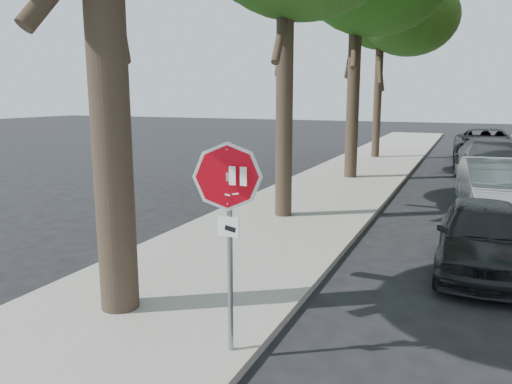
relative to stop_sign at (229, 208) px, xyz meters
The scene contains 9 objects.
ground 2.07m from the stop_sign, ahead, with size 120.00×120.00×0.00m, color black.
sidewalk_left 12.31m from the stop_sign, 98.51° to the left, with size 4.00×55.00×0.12m, color gray.
curb_left 12.17m from the stop_sign, 88.81° to the left, with size 0.12×55.00×0.13m, color #9E9384.
stop_sign is the anchor object (origin of this frame).
tree_far 21.88m from the stop_sign, 95.46° to the left, with size 5.29×4.91×9.33m.
car_a 5.73m from the stop_sign, 58.84° to the left, with size 1.58×3.94×1.34m, color black.
car_b 10.05m from the stop_sign, 70.70° to the left, with size 1.66×4.76×1.57m, color gray.
car_c 15.37m from the stop_sign, 77.57° to the left, with size 2.33×5.73×1.66m, color #434347.
car_d 21.45m from the stop_sign, 81.45° to the left, with size 2.81×6.10×1.70m, color black.
Camera 1 is at (1.87, -5.16, 3.25)m, focal length 35.00 mm.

